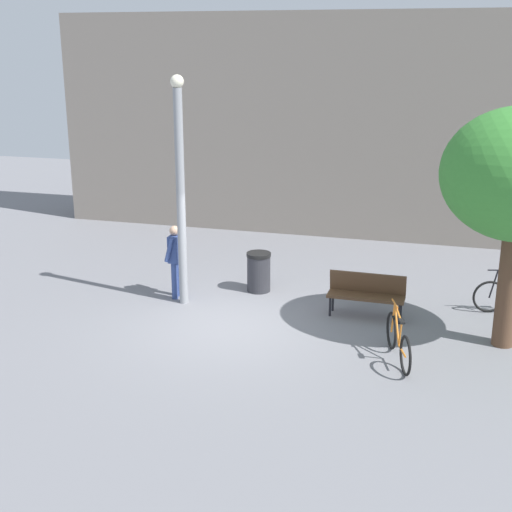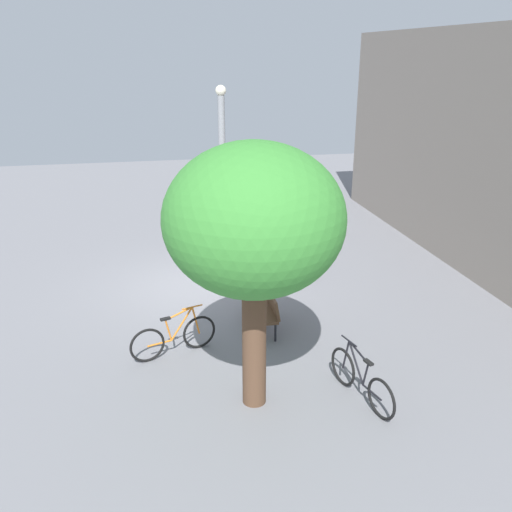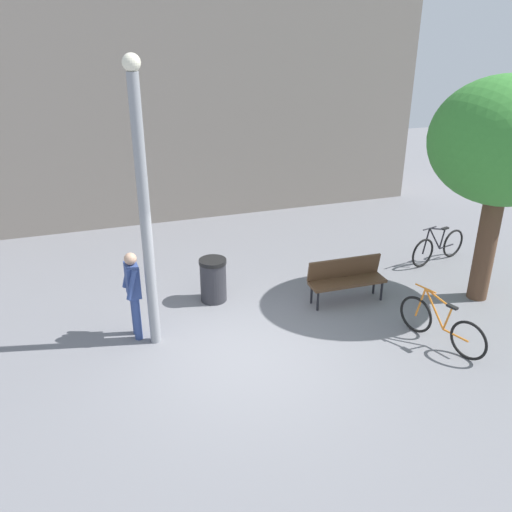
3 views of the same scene
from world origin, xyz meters
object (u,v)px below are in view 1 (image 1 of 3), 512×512
at_px(person_by_lamppost, 175,256).
at_px(trash_bin, 259,272).
at_px(lamppost, 180,187).
at_px(park_bench, 367,291).
at_px(bicycle_orange, 398,341).

relative_size(person_by_lamppost, trash_bin, 1.81).
bearing_deg(lamppost, park_bench, 4.43).
relative_size(park_bench, bicycle_orange, 0.92).
xyz_separation_m(park_bench, trash_bin, (-2.59, 0.88, -0.08)).
xyz_separation_m(person_by_lamppost, bicycle_orange, (5.11, -2.00, -0.58)).
height_order(person_by_lamppost, park_bench, person_by_lamppost).
height_order(lamppost, trash_bin, lamppost).
xyz_separation_m(lamppost, trash_bin, (1.39, 1.19, -2.15)).
height_order(lamppost, person_by_lamppost, lamppost).
relative_size(person_by_lamppost, bicycle_orange, 0.96).
bearing_deg(lamppost, bicycle_orange, -19.72).
xyz_separation_m(park_bench, bicycle_orange, (0.83, -2.03, -0.16)).
bearing_deg(trash_bin, person_by_lamppost, -151.70).
xyz_separation_m(person_by_lamppost, park_bench, (4.27, 0.03, -0.42)).
height_order(lamppost, park_bench, lamppost).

